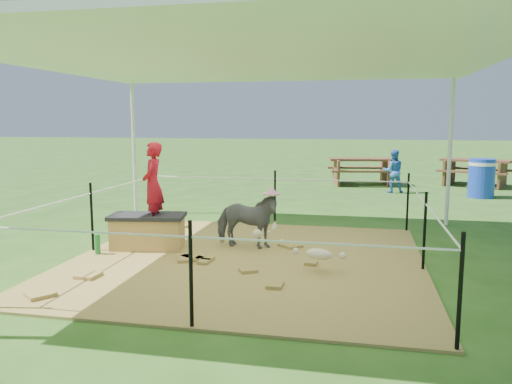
% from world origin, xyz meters
% --- Properties ---
extents(ground, '(90.00, 90.00, 0.00)m').
position_xyz_m(ground, '(0.00, 0.00, 0.00)').
color(ground, '#2D5919').
rests_on(ground, ground).
extents(hay_patch, '(4.60, 4.60, 0.03)m').
position_xyz_m(hay_patch, '(0.00, 0.00, 0.01)').
color(hay_patch, brown).
rests_on(hay_patch, ground).
extents(canopy_tent, '(6.30, 6.30, 2.90)m').
position_xyz_m(canopy_tent, '(0.00, 0.00, 2.69)').
color(canopy_tent, silver).
rests_on(canopy_tent, ground).
extents(rope_fence, '(4.54, 4.54, 1.00)m').
position_xyz_m(rope_fence, '(0.00, -0.00, 0.64)').
color(rope_fence, black).
rests_on(rope_fence, ground).
extents(straw_bale, '(1.06, 0.65, 0.44)m').
position_xyz_m(straw_bale, '(-1.53, 0.27, 0.25)').
color(straw_bale, '#B38041').
rests_on(straw_bale, hay_patch).
extents(dark_cloth, '(1.13, 0.72, 0.06)m').
position_xyz_m(dark_cloth, '(-1.53, 0.27, 0.50)').
color(dark_cloth, black).
rests_on(dark_cloth, straw_bale).
extents(woman, '(0.35, 0.48, 1.19)m').
position_xyz_m(woman, '(-1.43, 0.27, 1.07)').
color(woman, '#B51123').
rests_on(woman, straw_bale).
extents(green_bottle, '(0.09, 0.09, 0.28)m').
position_xyz_m(green_bottle, '(-2.08, -0.18, 0.17)').
color(green_bottle, '#1C7E31').
rests_on(green_bottle, hay_patch).
extents(pony, '(0.99, 0.51, 0.81)m').
position_xyz_m(pony, '(-0.13, 0.57, 0.44)').
color(pony, '#45454A').
rests_on(pony, hay_patch).
extents(pink_hat, '(0.25, 0.25, 0.12)m').
position_xyz_m(pink_hat, '(-0.13, 0.57, 0.90)').
color(pink_hat, pink).
rests_on(pink_hat, pony).
extents(foal, '(1.01, 0.73, 0.50)m').
position_xyz_m(foal, '(0.99, -0.38, 0.28)').
color(foal, beige).
rests_on(foal, hay_patch).
extents(trash_barrel, '(0.75, 0.75, 0.95)m').
position_xyz_m(trash_barrel, '(4.37, 6.62, 0.47)').
color(trash_barrel, '#193DBD').
rests_on(trash_barrel, ground).
extents(picnic_table_near, '(2.04, 1.62, 0.77)m').
position_xyz_m(picnic_table_near, '(1.50, 8.58, 0.39)').
color(picnic_table_near, brown).
rests_on(picnic_table_near, ground).
extents(picnic_table_far, '(2.21, 1.94, 0.77)m').
position_xyz_m(picnic_table_far, '(4.72, 8.94, 0.38)').
color(picnic_table_far, '#57341E').
rests_on(picnic_table_far, ground).
extents(distant_person, '(0.59, 0.49, 1.12)m').
position_xyz_m(distant_person, '(2.31, 7.03, 0.56)').
color(distant_person, blue).
rests_on(distant_person, ground).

